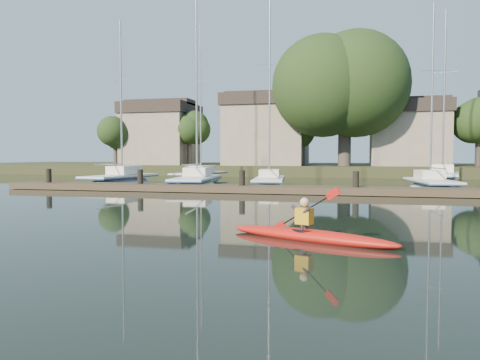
% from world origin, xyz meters
% --- Properties ---
extents(ground, '(160.00, 160.00, 0.00)m').
position_xyz_m(ground, '(0.00, 0.00, 0.00)').
color(ground, black).
rests_on(ground, ground).
extents(kayak, '(4.26, 2.21, 1.40)m').
position_xyz_m(kayak, '(1.87, 0.41, 0.17)').
color(kayak, red).
rests_on(kayak, ground).
extents(dock, '(34.00, 2.00, 1.80)m').
position_xyz_m(dock, '(0.00, 14.00, 0.20)').
color(dock, '#453627').
rests_on(dock, ground).
extents(sailboat_0, '(3.15, 8.17, 12.63)m').
position_xyz_m(sailboat_0, '(-12.86, 18.87, -0.21)').
color(sailboat_0, silver).
rests_on(sailboat_0, ground).
extents(sailboat_1, '(3.24, 8.95, 14.31)m').
position_xyz_m(sailboat_1, '(-6.95, 17.84, -0.19)').
color(sailboat_1, silver).
rests_on(sailboat_1, ground).
extents(sailboat_2, '(2.91, 8.34, 13.52)m').
position_xyz_m(sailboat_2, '(-2.42, 19.13, -0.17)').
color(sailboat_2, silver).
rests_on(sailboat_2, ground).
extents(sailboat_3, '(2.86, 7.72, 12.15)m').
position_xyz_m(sailboat_3, '(7.35, 18.82, -0.18)').
color(sailboat_3, silver).
rests_on(sailboat_3, ground).
extents(sailboat_5, '(3.39, 8.74, 14.12)m').
position_xyz_m(sailboat_5, '(-9.77, 26.89, -0.18)').
color(sailboat_5, silver).
rests_on(sailboat_5, ground).
extents(sailboat_7, '(4.02, 9.18, 14.34)m').
position_xyz_m(sailboat_7, '(9.40, 27.26, -0.21)').
color(sailboat_7, silver).
rests_on(sailboat_7, ground).
extents(shore, '(90.00, 25.25, 12.75)m').
position_xyz_m(shore, '(1.61, 40.29, 3.23)').
color(shore, '#26351A').
rests_on(shore, ground).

